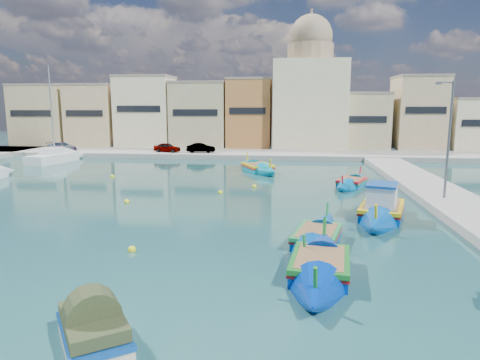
% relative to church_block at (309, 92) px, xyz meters
% --- Properties ---
extents(ground, '(160.00, 160.00, 0.00)m').
position_rel_church_block_xyz_m(ground, '(-10.00, -40.00, -8.41)').
color(ground, '#113335').
rests_on(ground, ground).
extents(north_quay, '(80.00, 8.00, 0.60)m').
position_rel_church_block_xyz_m(north_quay, '(-10.00, -8.00, -8.11)').
color(north_quay, gray).
rests_on(north_quay, ground).
extents(north_townhouses, '(83.20, 7.87, 10.19)m').
position_rel_church_block_xyz_m(north_townhouses, '(-3.32, -0.64, -3.41)').
color(north_townhouses, tan).
rests_on(north_townhouses, ground).
extents(church_block, '(10.00, 10.00, 19.10)m').
position_rel_church_block_xyz_m(church_block, '(0.00, 0.00, 0.00)').
color(church_block, beige).
rests_on(church_block, ground).
extents(quay_street_lamp, '(1.18, 0.16, 8.00)m').
position_rel_church_block_xyz_m(quay_street_lamp, '(7.44, -34.00, -4.07)').
color(quay_street_lamp, '#595B60').
rests_on(quay_street_lamp, ground).
extents(parked_cars, '(22.50, 2.07, 1.18)m').
position_rel_church_block_xyz_m(parked_cars, '(-22.59, -9.50, -7.23)').
color(parked_cars, '#4C1919').
rests_on(parked_cars, north_quay).
extents(luzzu_turquoise_cabin, '(4.99, 10.28, 3.24)m').
position_rel_church_block_xyz_m(luzzu_turquoise_cabin, '(2.77, -37.75, -8.02)').
color(luzzu_turquoise_cabin, '#0047A6').
rests_on(luzzu_turquoise_cabin, ground).
extents(luzzu_cyan_mid, '(4.51, 7.51, 2.19)m').
position_rel_church_block_xyz_m(luzzu_cyan_mid, '(2.42, -27.81, -8.18)').
color(luzzu_cyan_mid, '#0065A0').
rests_on(luzzu_cyan_mid, ground).
extents(luzzu_green, '(5.77, 8.82, 2.75)m').
position_rel_church_block_xyz_m(luzzu_green, '(-5.75, -20.79, -8.11)').
color(luzzu_green, '#0085A1').
rests_on(luzzu_green, ground).
extents(luzzu_blue_south, '(3.76, 8.44, 2.38)m').
position_rel_church_block_xyz_m(luzzu_blue_south, '(-1.28, -43.10, -8.16)').
color(luzzu_blue_south, '#00469F').
rests_on(luzzu_blue_south, ground).
extents(luzzu_cyan_south, '(3.12, 8.55, 2.60)m').
position_rel_church_block_xyz_m(luzzu_cyan_south, '(-1.39, -46.95, -8.13)').
color(luzzu_cyan_south, '#002DA0').
rests_on(luzzu_cyan_south, ground).
extents(tender_near, '(2.97, 3.29, 1.44)m').
position_rel_church_block_xyz_m(tender_near, '(-7.79, -52.71, -7.97)').
color(tender_near, beige).
rests_on(tender_near, ground).
extents(yacht_north, '(4.09, 9.14, 11.79)m').
position_rel_church_block_xyz_m(yacht_north, '(-29.20, -15.29, -7.94)').
color(yacht_north, white).
rests_on(yacht_north, ground).
extents(mooring_buoys, '(25.66, 26.13, 0.36)m').
position_rel_church_block_xyz_m(mooring_buoys, '(-7.90, -32.39, -8.33)').
color(mooring_buoys, '#FAF91A').
rests_on(mooring_buoys, ground).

